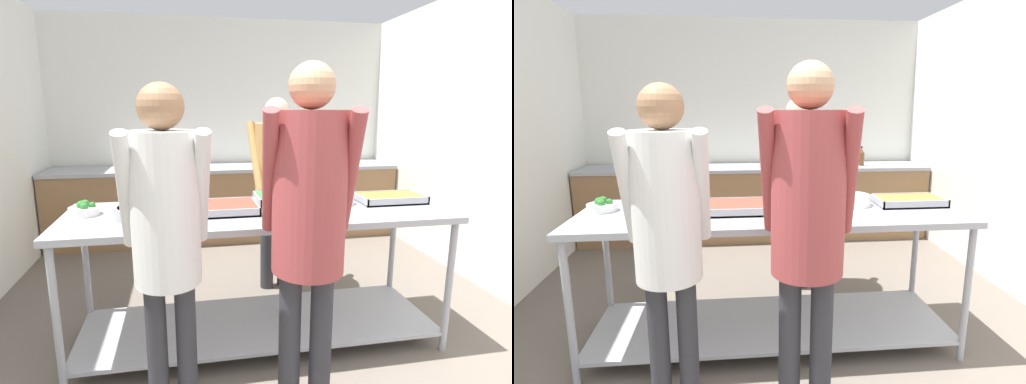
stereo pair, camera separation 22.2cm
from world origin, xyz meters
TOP-DOWN VIEW (x-y plane):
  - wall_rear at (0.00, 4.18)m, footprint 4.28×0.06m
  - wall_right at (2.11, 2.09)m, footprint 0.06×4.30m
  - back_counter at (0.00, 3.81)m, footprint 4.12×0.65m
  - serving_counter at (-0.04, 1.52)m, footprint 2.46×0.82m
  - broccoli_bowl at (-1.14, 1.60)m, footprint 0.19×0.19m
  - sauce_pan at (-0.78, 1.47)m, footprint 0.45×0.31m
  - serving_tray_vegetables at (-0.29, 1.52)m, footprint 0.46×0.33m
  - serving_tray_greens at (0.16, 1.72)m, footprint 0.36×0.33m
  - plate_stack at (0.51, 1.61)m, footprint 0.27×0.27m
  - serving_tray_roast at (0.91, 1.58)m, footprint 0.46×0.27m
  - guest_serving_left at (0.05, 0.76)m, footprint 0.49×0.41m
  - guest_serving_right at (-0.61, 0.86)m, footprint 0.43×0.34m
  - cook_behind_counter at (0.26, 2.33)m, footprint 0.49×0.38m
  - water_bottle at (1.29, 3.74)m, footprint 0.08×0.08m

SIDE VIEW (x-z plane):
  - back_counter at x=0.00m, z-range 0.00..0.89m
  - serving_counter at x=-0.04m, z-range 0.16..1.09m
  - serving_tray_roast at x=0.91m, z-range 0.93..0.98m
  - serving_tray_greens at x=0.16m, z-range 0.93..0.98m
  - serving_tray_vegetables at x=-0.29m, z-range 0.93..0.98m
  - broccoli_bowl at x=-1.14m, z-range 0.92..1.01m
  - plate_stack at x=0.51m, z-range 0.93..1.00m
  - sauce_pan at x=-0.78m, z-range 0.93..1.01m
  - water_bottle at x=1.29m, z-range 0.88..1.11m
  - cook_behind_counter at x=0.26m, z-range 0.19..1.86m
  - guest_serving_right at x=-0.61m, z-range 0.21..1.91m
  - guest_serving_left at x=0.05m, z-range 0.22..2.01m
  - wall_rear at x=0.00m, z-range 0.00..2.65m
  - wall_right at x=2.11m, z-range 0.00..2.65m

